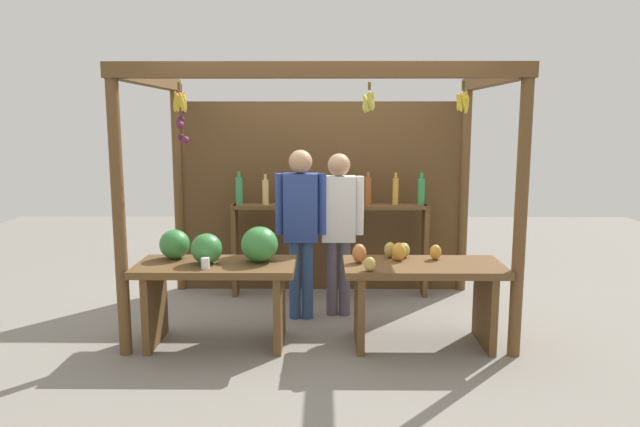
# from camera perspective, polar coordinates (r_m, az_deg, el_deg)

# --- Properties ---
(ground_plane) EXTENTS (12.00, 12.00, 0.00)m
(ground_plane) POSITION_cam_1_polar(r_m,az_deg,el_deg) (5.80, 0.02, -9.96)
(ground_plane) COLOR gray
(ground_plane) RESTS_ON ground
(market_stall) EXTENTS (3.28, 2.00, 2.32)m
(market_stall) POSITION_cam_1_polar(r_m,az_deg,el_deg) (5.95, 0.01, 3.86)
(market_stall) COLOR brown
(market_stall) RESTS_ON ground
(fruit_counter_left) EXTENTS (1.33, 0.64, 1.01)m
(fruit_counter_left) POSITION_cam_1_polar(r_m,az_deg,el_deg) (5.04, -9.81, -5.40)
(fruit_counter_left) COLOR brown
(fruit_counter_left) RESTS_ON ground
(fruit_counter_right) EXTENTS (1.33, 0.64, 0.87)m
(fruit_counter_right) POSITION_cam_1_polar(r_m,az_deg,el_deg) (5.04, 9.67, -6.68)
(fruit_counter_right) COLOR brown
(fruit_counter_right) RESTS_ON ground
(bottle_shelf_unit) EXTENTS (2.10, 0.22, 1.35)m
(bottle_shelf_unit) POSITION_cam_1_polar(r_m,az_deg,el_deg) (6.28, 1.00, -0.70)
(bottle_shelf_unit) COLOR brown
(bottle_shelf_unit) RESTS_ON ground
(vendor_man) EXTENTS (0.48, 0.22, 1.62)m
(vendor_man) POSITION_cam_1_polar(r_m,az_deg,el_deg) (5.52, -1.88, -0.52)
(vendor_man) COLOR #304C7D
(vendor_man) RESTS_ON ground
(vendor_woman) EXTENTS (0.48, 0.21, 1.58)m
(vendor_woman) POSITION_cam_1_polar(r_m,az_deg,el_deg) (5.62, 1.82, -0.63)
(vendor_woman) COLOR #55505D
(vendor_woman) RESTS_ON ground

